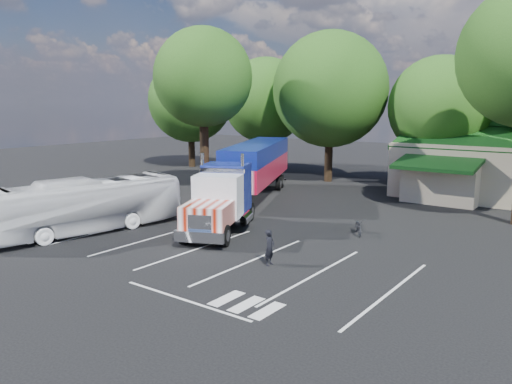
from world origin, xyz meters
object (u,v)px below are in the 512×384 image
Objects in this scene: semi_truck at (250,170)px; silver_sedan at (499,194)px; woman at (270,248)px; tour_bus at (88,205)px; bicycle at (359,226)px.

semi_truck is 17.18m from silver_sedan.
tour_bus reaches higher than woman.
semi_truck is 13.11m from woman.
woman reaches higher than bicycle.
woman is at bearing 17.17° from tour_bus.
semi_truck is at bearing 126.01° from silver_sedan.
woman is 0.15× the size of tour_bus.
silver_sedan is at bearing -21.95° from woman.
woman is (8.55, -9.81, -1.61)m from semi_truck.
bicycle is 0.36× the size of silver_sedan.
woman is at bearing -130.68° from bicycle.
bicycle is at bearing 45.20° from tour_bus.
woman is at bearing -73.48° from semi_truck.
silver_sedan is at bearing 37.91° from bicycle.
semi_truck is 1.85× the size of tour_bus.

